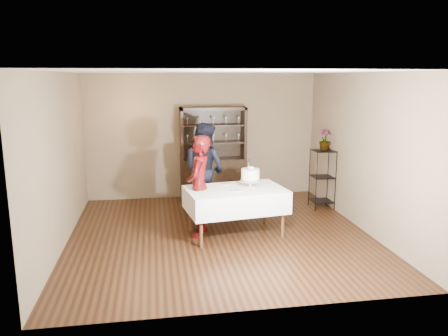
{
  "coord_description": "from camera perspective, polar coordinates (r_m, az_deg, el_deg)",
  "views": [
    {
      "loc": [
        -1.06,
        -6.95,
        2.62
      ],
      "look_at": [
        0.09,
        0.1,
        1.13
      ],
      "focal_mm": 35.0,
      "sensor_mm": 36.0,
      "label": 1
    }
  ],
  "objects": [
    {
      "name": "back_wall",
      "position": [
        9.59,
        -2.84,
        4.17
      ],
      "size": [
        5.0,
        0.02,
        2.7
      ],
      "primitive_type": "cube",
      "color": "brown",
      "rests_on": "floor"
    },
    {
      "name": "wall_right",
      "position": [
        7.91,
        17.65,
        2.0
      ],
      "size": [
        0.02,
        5.0,
        2.7
      ],
      "primitive_type": "cube",
      "color": "brown",
      "rests_on": "floor"
    },
    {
      "name": "cake_table",
      "position": [
        7.3,
        1.49,
        -4.15
      ],
      "size": [
        1.73,
        1.21,
        0.8
      ],
      "rotation": [
        0.0,
        0.0,
        0.14
      ],
      "color": "silver",
      "rests_on": "floor"
    },
    {
      "name": "woman",
      "position": [
        7.24,
        -3.28,
        -2.39
      ],
      "size": [
        0.58,
        0.71,
        1.7
      ],
      "primitive_type": "imported",
      "rotation": [
        0.0,
        0.0,
        -1.88
      ],
      "color": "#330504",
      "rests_on": "floor"
    },
    {
      "name": "plant_etagere",
      "position": [
        9.02,
        12.72,
        -1.1
      ],
      "size": [
        0.42,
        0.42,
        1.2
      ],
      "color": "black",
      "rests_on": "floor"
    },
    {
      "name": "cake",
      "position": [
        7.35,
        3.46,
        -1.0
      ],
      "size": [
        0.4,
        0.4,
        0.48
      ],
      "rotation": [
        0.0,
        0.0,
        0.4
      ],
      "color": "silver",
      "rests_on": "cake_table"
    },
    {
      "name": "floor",
      "position": [
        7.5,
        -0.55,
        -8.65
      ],
      "size": [
        5.0,
        5.0,
        0.0
      ],
      "primitive_type": "plane",
      "color": "black",
      "rests_on": "ground"
    },
    {
      "name": "china_hutch",
      "position": [
        9.49,
        -1.43,
        -0.11
      ],
      "size": [
        1.4,
        0.48,
        2.0
      ],
      "color": "black",
      "rests_on": "floor"
    },
    {
      "name": "ceiling",
      "position": [
        7.03,
        -0.6,
        12.45
      ],
      "size": [
        5.0,
        5.0,
        0.0
      ],
      "primitive_type": "plane",
      "rotation": [
        3.14,
        0.0,
        0.0
      ],
      "color": "white",
      "rests_on": "back_wall"
    },
    {
      "name": "potted_plant",
      "position": [
        8.92,
        13.04,
        3.6
      ],
      "size": [
        0.25,
        0.25,
        0.41
      ],
      "primitive_type": "imported",
      "rotation": [
        0.0,
        0.0,
        0.08
      ],
      "color": "#456731",
      "rests_on": "plant_etagere"
    },
    {
      "name": "plate_near",
      "position": [
        7.12,
        1.56,
        -2.92
      ],
      "size": [
        0.25,
        0.25,
        0.01
      ],
      "primitive_type": "cylinder",
      "rotation": [
        0.0,
        0.0,
        -0.32
      ],
      "color": "silver",
      "rests_on": "cake_table"
    },
    {
      "name": "plate_far",
      "position": [
        7.53,
        0.26,
        -2.1
      ],
      "size": [
        0.2,
        0.2,
        0.01
      ],
      "primitive_type": "cylinder",
      "rotation": [
        0.0,
        0.0,
        -0.31
      ],
      "color": "silver",
      "rests_on": "cake_table"
    },
    {
      "name": "wall_left",
      "position": [
        7.21,
        -20.63,
        0.89
      ],
      "size": [
        0.02,
        5.0,
        2.7
      ],
      "primitive_type": "cube",
      "color": "brown",
      "rests_on": "floor"
    },
    {
      "name": "man",
      "position": [
        8.32,
        -2.59,
        -0.19
      ],
      "size": [
        1.09,
        1.1,
        1.79
      ],
      "primitive_type": "imported",
      "rotation": [
        0.0,
        0.0,
        2.32
      ],
      "color": "black",
      "rests_on": "floor"
    }
  ]
}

